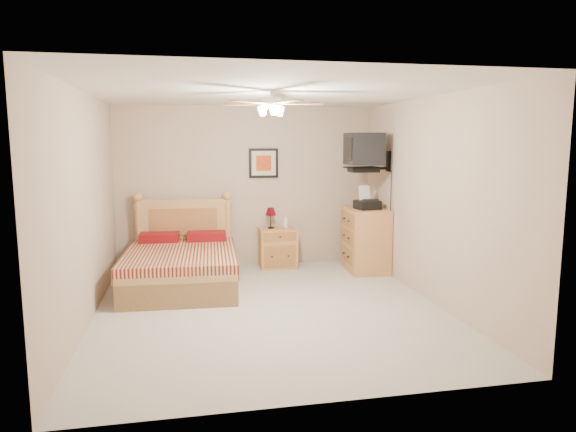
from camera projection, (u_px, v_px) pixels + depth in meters
name	position (u px, v px, depth m)	size (l,w,h in m)	color
floor	(270.00, 309.00, 6.05)	(4.50, 4.50, 0.00)	#A7A197
ceiling	(269.00, 92.00, 5.69)	(4.00, 4.50, 0.04)	white
wall_back	(247.00, 187.00, 8.05)	(4.00, 0.04, 2.50)	tan
wall_front	(320.00, 241.00, 3.68)	(4.00, 0.04, 2.50)	tan
wall_left	(85.00, 208.00, 5.48)	(0.04, 4.50, 2.50)	tan
wall_right	(431.00, 200.00, 6.25)	(0.04, 4.50, 2.50)	tan
bed	(181.00, 243.00, 6.85)	(1.43, 1.88, 1.22)	#A97445
nightstand	(278.00, 248.00, 8.03)	(0.57, 0.43, 0.62)	#C47D4B
table_lamp	(271.00, 218.00, 7.97)	(0.17, 0.17, 0.32)	#54050F
lotion_bottle	(286.00, 221.00, 8.01)	(0.08, 0.08, 0.21)	silver
framed_picture	(264.00, 163.00, 8.03)	(0.46, 0.04, 0.46)	black
dresser	(366.00, 239.00, 7.80)	(0.56, 0.81, 0.96)	#C27B40
fax_machine	(367.00, 198.00, 7.60)	(0.32, 0.34, 0.34)	black
magazine_lower	(358.00, 205.00, 8.02)	(0.18, 0.24, 0.02)	#B5A991
magazine_upper	(359.00, 204.00, 8.03)	(0.19, 0.26, 0.02)	gray
wall_tv	(374.00, 152.00, 7.42)	(0.56, 0.46, 0.58)	black
ceiling_fan	(272.00, 104.00, 5.51)	(1.14, 1.14, 0.28)	silver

